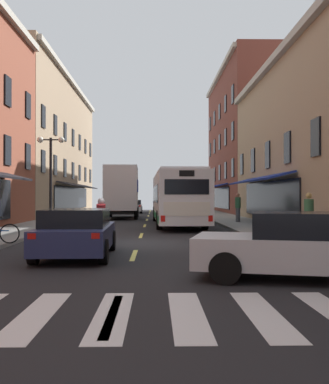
{
  "coord_description": "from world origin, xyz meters",
  "views": [
    {
      "loc": [
        0.63,
        -16.51,
        1.72
      ],
      "look_at": [
        1.1,
        6.81,
        1.94
      ],
      "focal_mm": 41.63,
      "sensor_mm": 36.0,
      "label": 1
    }
  ],
  "objects_px": {
    "transit_bus": "(177,197)",
    "pedestrian_far": "(238,207)",
    "motorcycle_rider": "(101,223)",
    "sedan_mid": "(307,245)",
    "pedestrian_rear": "(309,215)",
    "box_truck": "(122,193)",
    "sedan_far": "(133,206)",
    "street_lamp_twin": "(51,176)",
    "sedan_near": "(77,232)"
  },
  "relations": [
    {
      "from": "sedan_far",
      "to": "motorcycle_rider",
      "type": "height_order",
      "value": "motorcycle_rider"
    },
    {
      "from": "motorcycle_rider",
      "to": "transit_bus",
      "type": "bearing_deg",
      "value": 71.49
    },
    {
      "from": "transit_bus",
      "to": "sedan_near",
      "type": "height_order",
      "value": "transit_bus"
    },
    {
      "from": "sedan_near",
      "to": "pedestrian_rear",
      "type": "relative_size",
      "value": 2.52
    },
    {
      "from": "sedan_far",
      "to": "pedestrian_far",
      "type": "height_order",
      "value": "pedestrian_far"
    },
    {
      "from": "pedestrian_rear",
      "to": "sedan_mid",
      "type": "bearing_deg",
      "value": 63.62
    },
    {
      "from": "sedan_near",
      "to": "pedestrian_far",
      "type": "distance_m",
      "value": 16.43
    },
    {
      "from": "sedan_near",
      "to": "pedestrian_far",
      "type": "xyz_separation_m",
      "value": [
        7.32,
        14.71,
        0.36
      ]
    },
    {
      "from": "pedestrian_rear",
      "to": "street_lamp_twin",
      "type": "bearing_deg",
      "value": -36.43
    },
    {
      "from": "sedan_mid",
      "to": "motorcycle_rider",
      "type": "bearing_deg",
      "value": 124.25
    },
    {
      "from": "transit_bus",
      "to": "street_lamp_twin",
      "type": "relative_size",
      "value": 2.66
    },
    {
      "from": "sedan_mid",
      "to": "motorcycle_rider",
      "type": "relative_size",
      "value": 2.32
    },
    {
      "from": "motorcycle_rider",
      "to": "sedan_mid",
      "type": "bearing_deg",
      "value": -55.75
    },
    {
      "from": "box_truck",
      "to": "pedestrian_far",
      "type": "xyz_separation_m",
      "value": [
        7.68,
        -7.17,
        -0.95
      ]
    },
    {
      "from": "box_truck",
      "to": "sedan_near",
      "type": "bearing_deg",
      "value": -89.06
    },
    {
      "from": "sedan_far",
      "to": "street_lamp_twin",
      "type": "xyz_separation_m",
      "value": [
        -3.11,
        -22.82,
        2.06
      ]
    },
    {
      "from": "box_truck",
      "to": "sedan_mid",
      "type": "height_order",
      "value": "box_truck"
    },
    {
      "from": "pedestrian_far",
      "to": "sedan_near",
      "type": "bearing_deg",
      "value": -67.08
    },
    {
      "from": "transit_bus",
      "to": "sedan_near",
      "type": "bearing_deg",
      "value": -104.08
    },
    {
      "from": "sedan_mid",
      "to": "sedan_far",
      "type": "xyz_separation_m",
      "value": [
        -5.46,
        36.87,
        -0.02
      ]
    },
    {
      "from": "sedan_far",
      "to": "street_lamp_twin",
      "type": "bearing_deg",
      "value": -97.77
    },
    {
      "from": "motorcycle_rider",
      "to": "pedestrian_far",
      "type": "height_order",
      "value": "pedestrian_far"
    },
    {
      "from": "sedan_far",
      "to": "pedestrian_rear",
      "type": "xyz_separation_m",
      "value": [
        8.18,
        -29.21,
        0.34
      ]
    },
    {
      "from": "sedan_near",
      "to": "sedan_mid",
      "type": "bearing_deg",
      "value": -33.35
    },
    {
      "from": "box_truck",
      "to": "motorcycle_rider",
      "type": "xyz_separation_m",
      "value": [
        0.55,
        -17.81,
        -1.3
      ]
    },
    {
      "from": "pedestrian_far",
      "to": "sedan_mid",
      "type": "bearing_deg",
      "value": -46.77
    },
    {
      "from": "transit_bus",
      "to": "box_truck",
      "type": "distance_m",
      "value": 8.83
    },
    {
      "from": "sedan_far",
      "to": "motorcycle_rider",
      "type": "relative_size",
      "value": 2.27
    },
    {
      "from": "sedan_mid",
      "to": "pedestrian_far",
      "type": "relative_size",
      "value": 2.71
    },
    {
      "from": "street_lamp_twin",
      "to": "sedan_near",
      "type": "bearing_deg",
      "value": -73.01
    },
    {
      "from": "pedestrian_far",
      "to": "pedestrian_rear",
      "type": "height_order",
      "value": "pedestrian_far"
    },
    {
      "from": "sedan_mid",
      "to": "pedestrian_rear",
      "type": "distance_m",
      "value": 8.14
    },
    {
      "from": "sedan_mid",
      "to": "sedan_far",
      "type": "bearing_deg",
      "value": 98.43
    },
    {
      "from": "sedan_near",
      "to": "street_lamp_twin",
      "type": "distance_m",
      "value": 11.21
    },
    {
      "from": "box_truck",
      "to": "pedestrian_rear",
      "type": "xyz_separation_m",
      "value": [
        8.43,
        -17.73,
        -0.98
      ]
    },
    {
      "from": "pedestrian_rear",
      "to": "street_lamp_twin",
      "type": "relative_size",
      "value": 0.37
    },
    {
      "from": "sedan_far",
      "to": "pedestrian_far",
      "type": "distance_m",
      "value": 20.07
    },
    {
      "from": "transit_bus",
      "to": "motorcycle_rider",
      "type": "bearing_deg",
      "value": -108.51
    },
    {
      "from": "pedestrian_far",
      "to": "street_lamp_twin",
      "type": "height_order",
      "value": "street_lamp_twin"
    },
    {
      "from": "pedestrian_rear",
      "to": "motorcycle_rider",
      "type": "bearing_deg",
      "value": -6.33
    },
    {
      "from": "box_truck",
      "to": "pedestrian_rear",
      "type": "relative_size",
      "value": 4.17
    },
    {
      "from": "sedan_mid",
      "to": "street_lamp_twin",
      "type": "relative_size",
      "value": 1.03
    },
    {
      "from": "sedan_mid",
      "to": "pedestrian_far",
      "type": "height_order",
      "value": "pedestrian_far"
    },
    {
      "from": "transit_bus",
      "to": "pedestrian_far",
      "type": "xyz_separation_m",
      "value": [
        3.82,
        0.77,
        -0.59
      ]
    },
    {
      "from": "motorcycle_rider",
      "to": "pedestrian_rear",
      "type": "height_order",
      "value": "pedestrian_rear"
    },
    {
      "from": "sedan_far",
      "to": "sedan_mid",
      "type": "bearing_deg",
      "value": -81.57
    },
    {
      "from": "sedan_near",
      "to": "sedan_far",
      "type": "distance_m",
      "value": 33.35
    },
    {
      "from": "sedan_mid",
      "to": "pedestrian_rear",
      "type": "xyz_separation_m",
      "value": [
        2.71,
        7.67,
        0.32
      ]
    },
    {
      "from": "box_truck",
      "to": "pedestrian_far",
      "type": "height_order",
      "value": "box_truck"
    },
    {
      "from": "motorcycle_rider",
      "to": "pedestrian_rear",
      "type": "relative_size",
      "value": 1.2
    }
  ]
}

